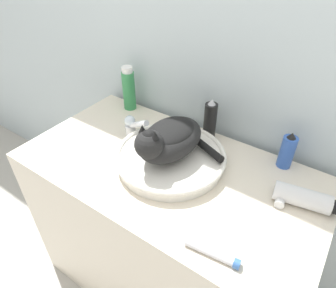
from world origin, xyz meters
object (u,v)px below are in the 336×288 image
cat (169,138)px  spray_bottle_trigger (287,151)px  faucet (132,126)px  hair_dryer (301,198)px  shampoo_bottle_tall (129,89)px  hairspray_can_black (210,121)px  cream_tube (213,253)px

cat → spray_bottle_trigger: size_ratio=2.05×
spray_bottle_trigger → faucet: bearing=-162.3°
faucet → hair_dryer: 0.70m
hair_dryer → shampoo_bottle_tall: bearing=159.0°
shampoo_bottle_tall → hairspray_can_black: bearing=-0.0°
shampoo_bottle_tall → hair_dryer: 0.90m
spray_bottle_trigger → shampoo_bottle_tall: bearing=180.0°
faucet → cat: bearing=-3.2°
shampoo_bottle_tall → cream_tube: 0.89m
spray_bottle_trigger → hairspray_can_black: bearing=-180.0°
faucet → shampoo_bottle_tall: shampoo_bottle_tall is taller
shampoo_bottle_tall → spray_bottle_trigger: size_ratio=1.42×
spray_bottle_trigger → cream_tube: spray_bottle_trigger is taller
shampoo_bottle_tall → hairspray_can_black: (0.45, -0.00, -0.02)m
cream_tube → faucet: bearing=150.6°
cat → cream_tube: size_ratio=1.90×
shampoo_bottle_tall → cream_tube: shampoo_bottle_tall is taller
faucet → hairspray_can_black: hairspray_can_black is taller
spray_bottle_trigger → hair_dryer: (0.11, -0.17, -0.04)m
faucet → shampoo_bottle_tall: 0.26m
faucet → shampoo_bottle_tall: (-0.18, 0.19, 0.04)m
shampoo_bottle_tall → hair_dryer: bearing=-10.7°
cat → cream_tube: bearing=57.8°
hair_dryer → faucet: bearing=171.7°
cat → hair_dryer: 0.49m
spray_bottle_trigger → hair_dryer: 0.20m
faucet → shampoo_bottle_tall: size_ratio=0.65×
hairspray_can_black → hair_dryer: hairspray_can_black is taller
hairspray_can_black → cream_tube: (0.28, -0.50, -0.07)m
hairspray_can_black → hair_dryer: bearing=-21.0°
cat → hairspray_can_black: bearing=176.6°
shampoo_bottle_tall → spray_bottle_trigger: (0.77, 0.00, -0.04)m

